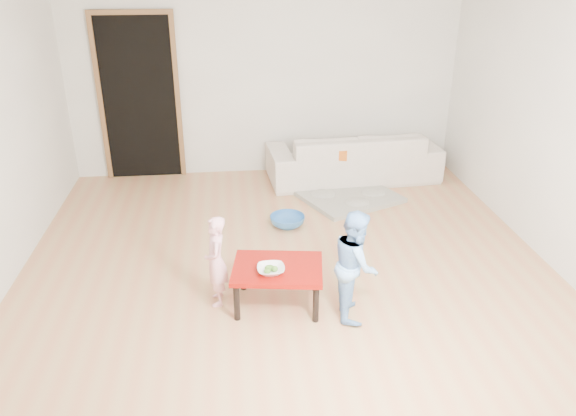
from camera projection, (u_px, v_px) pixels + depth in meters
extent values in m
cube|color=#C07E52|center=(286.00, 260.00, 5.45)|extent=(5.00, 5.00, 0.01)
cube|color=beige|center=(265.00, 75.00, 7.17)|extent=(5.00, 0.02, 2.60)
cube|color=beige|center=(555.00, 123.00, 5.16)|extent=(0.02, 5.00, 2.60)
imported|color=beige|center=(353.00, 156.00, 7.28)|extent=(2.23, 1.00, 0.64)
cube|color=#D66117|center=(330.00, 150.00, 6.99)|extent=(0.57, 0.53, 0.12)
imported|color=white|center=(271.00, 270.00, 4.52)|extent=(0.22, 0.22, 0.05)
imported|color=pink|center=(216.00, 261.00, 4.64)|extent=(0.20, 0.30, 0.79)
imported|color=#6393E6|center=(356.00, 264.00, 4.47)|extent=(0.40, 0.49, 0.93)
imported|color=#2D66AA|center=(287.00, 221.00, 6.11)|extent=(0.38, 0.38, 0.12)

